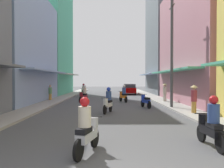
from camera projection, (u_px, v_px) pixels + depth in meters
The scene contains 19 objects.
ground_plane at pixel (109, 102), 21.27m from camera, with size 96.71×96.71×0.00m, color #4C4C4F.
sidewalk_left at pixel (53, 102), 21.23m from camera, with size 1.70×51.96×0.12m, color #9E9991.
sidewalk_right at pixel (164, 101), 21.32m from camera, with size 1.70×51.96×0.12m, color #9E9991.
building_left_mid at pixel (8, 48), 20.79m from camera, with size 7.05×12.04×9.80m.
building_left_far at pixel (45, 32), 32.65m from camera, with size 7.05×11.10×17.44m.
building_right_mid at pixel (211, 42), 20.40m from camera, with size 7.05×13.65×10.75m.
building_right_far at pixel (172, 32), 33.15m from camera, with size 7.05×10.15×17.61m.
motorbike_blue at pixel (145, 101), 17.03m from camera, with size 0.65×1.78×0.96m.
motorbike_orange at pixel (123, 94), 21.34m from camera, with size 0.76×1.74×1.58m.
motorbike_silver at pixel (87, 128), 6.41m from camera, with size 0.68×1.77×1.58m.
motorbike_white at pixel (108, 101), 14.36m from camera, with size 0.69×1.76×1.58m.
motorbike_black at pixel (211, 124), 7.03m from camera, with size 0.55×1.81×1.58m.
motorbike_green at pixel (83, 91), 28.84m from camera, with size 0.70×1.76×1.58m.
motorbike_maroon at pixel (84, 94), 21.31m from camera, with size 0.76×1.74×1.58m.
parked_car at pixel (130, 89), 32.82m from camera, with size 2.13×4.25×1.45m.
pedestrian_far at pixel (50, 93), 22.39m from camera, with size 0.34×0.34×1.55m.
pedestrian_crossing at pixel (165, 92), 20.93m from camera, with size 0.44×0.44×1.72m.
pedestrian_midway at pixel (194, 98), 13.57m from camera, with size 0.44×0.44×1.75m.
utility_pole at pixel (172, 52), 16.45m from camera, with size 0.20×1.20×7.77m.
Camera 1 is at (0.11, -3.26, 2.04)m, focal length 37.56 mm.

